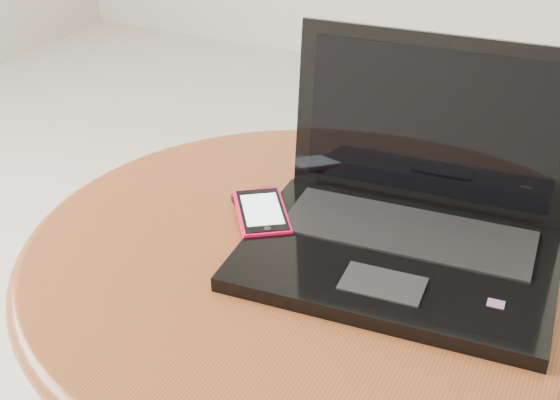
% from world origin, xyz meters
% --- Properties ---
extents(table, '(0.67, 0.67, 0.54)m').
position_xyz_m(table, '(-0.07, -0.05, 0.42)').
color(table, '#562C1A').
rests_on(table, ground).
extents(laptop, '(0.36, 0.29, 0.23)m').
position_xyz_m(laptop, '(0.03, -0.01, 0.58)').
color(laptop, black).
rests_on(laptop, table).
extents(phone_black, '(0.12, 0.12, 0.01)m').
position_xyz_m(phone_black, '(-0.14, -0.01, 0.54)').
color(phone_black, black).
rests_on(phone_black, table).
extents(phone_pink, '(0.11, 0.12, 0.01)m').
position_xyz_m(phone_pink, '(-0.14, -0.03, 0.55)').
color(phone_pink, '#FD083F').
rests_on(phone_pink, phone_black).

